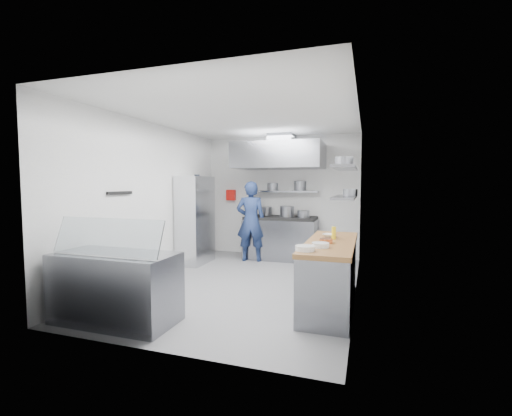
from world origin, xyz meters
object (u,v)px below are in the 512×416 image
(wire_rack, at_px, (195,220))
(chef, at_px, (251,221))
(gas_range, at_px, (281,239))
(display_case, at_px, (116,288))

(wire_rack, bearing_deg, chef, 28.00)
(chef, relative_size, wire_rack, 0.95)
(gas_range, relative_size, chef, 0.91)
(chef, distance_m, wire_rack, 1.20)
(gas_range, xyz_separation_m, wire_rack, (-1.63, -0.98, 0.48))
(gas_range, height_order, wire_rack, wire_rack)
(gas_range, bearing_deg, wire_rack, -148.95)
(wire_rack, bearing_deg, display_case, -79.55)
(gas_range, height_order, display_case, gas_range)
(gas_range, bearing_deg, chef, -143.80)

